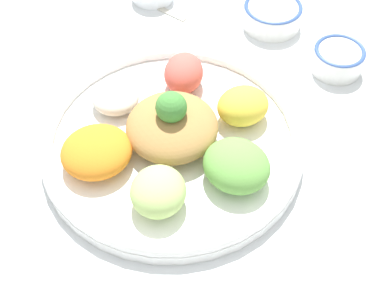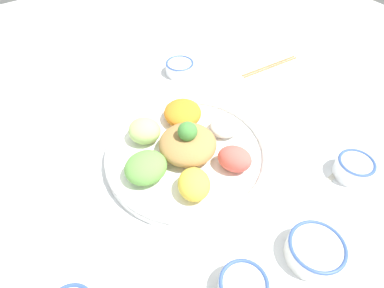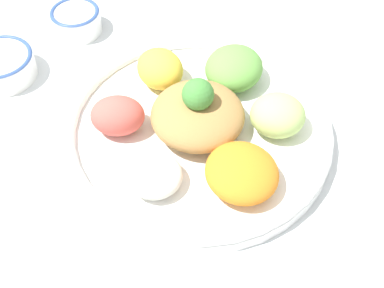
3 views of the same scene
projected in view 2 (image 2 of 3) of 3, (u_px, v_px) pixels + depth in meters
name	position (u px, v px, depth m)	size (l,w,h in m)	color
ground_plane	(188.00, 161.00, 0.79)	(2.40, 2.40, 0.00)	white
salad_platter	(186.00, 150.00, 0.78)	(0.40, 0.40, 0.12)	white
sauce_bowl_red	(243.00, 287.00, 0.57)	(0.09, 0.09, 0.04)	white
sauce_bowl_dark	(180.00, 67.00, 1.03)	(0.09, 0.09, 0.04)	white
rice_bowl_plain	(315.00, 250.00, 0.61)	(0.11, 0.11, 0.04)	white
sauce_bowl_far	(354.00, 167.00, 0.75)	(0.08, 0.08, 0.05)	white
chopsticks_pair_near	(270.00, 66.00, 1.07)	(0.23, 0.03, 0.01)	#9E6B3D
serving_spoon_main	(125.00, 82.00, 1.01)	(0.12, 0.07, 0.01)	beige
serving_spoon_extra	(318.00, 189.00, 0.73)	(0.13, 0.04, 0.01)	beige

